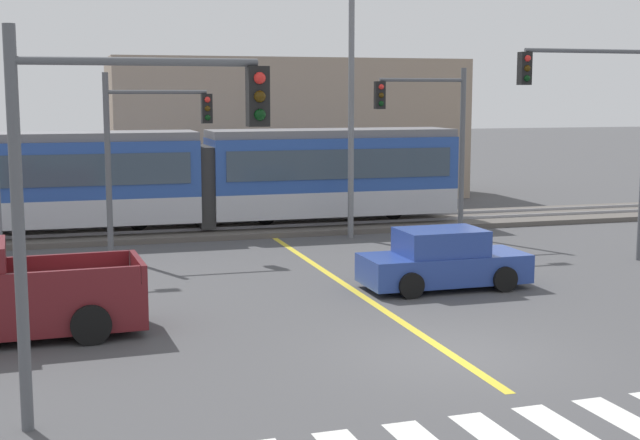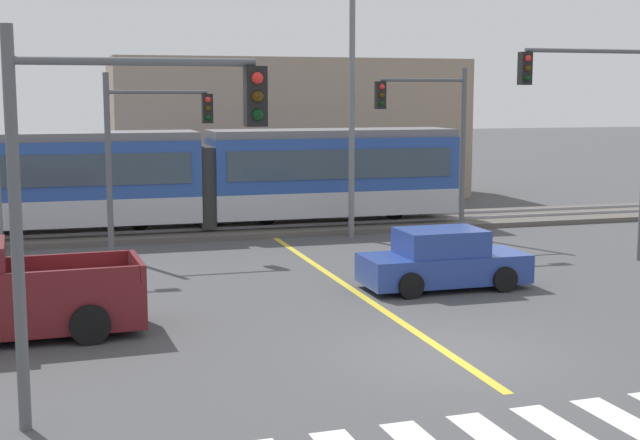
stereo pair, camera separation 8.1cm
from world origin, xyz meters
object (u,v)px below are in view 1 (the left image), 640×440
(traffic_light_mid_right, at_px, (605,113))
(traffic_light_far_left, at_px, (145,138))
(traffic_light_near_left, at_px, (108,167))
(traffic_light_far_right, at_px, (433,127))
(light_rail_tram, at_px, (203,175))
(street_lamp_centre, at_px, (356,89))
(sedan_crossing, at_px, (443,261))

(traffic_light_mid_right, height_order, traffic_light_far_left, traffic_light_mid_right)
(traffic_light_mid_right, height_order, traffic_light_near_left, traffic_light_mid_right)
(traffic_light_far_right, bearing_deg, light_rail_tram, 154.01)
(light_rail_tram, bearing_deg, traffic_light_near_left, -103.07)
(street_lamp_centre, bearing_deg, traffic_light_near_left, -120.30)
(traffic_light_far_left, height_order, street_lamp_centre, street_lamp_centre)
(light_rail_tram, bearing_deg, traffic_light_far_left, -120.66)
(traffic_light_mid_right, bearing_deg, traffic_light_near_left, -147.83)
(traffic_light_far_right, bearing_deg, street_lamp_centre, 159.16)
(light_rail_tram, bearing_deg, traffic_light_far_right, -25.99)
(sedan_crossing, xyz_separation_m, traffic_light_near_left, (-8.57, -7.18, 3.15))
(traffic_light_far_right, distance_m, traffic_light_near_left, 18.42)
(light_rail_tram, relative_size, street_lamp_centre, 2.06)
(traffic_light_far_left, relative_size, traffic_light_near_left, 0.94)
(traffic_light_mid_right, distance_m, street_lamp_centre, 8.35)
(light_rail_tram, xyz_separation_m, traffic_light_far_left, (-2.33, -3.92, 1.52))
(traffic_light_near_left, xyz_separation_m, street_lamp_centre, (8.99, 15.39, 1.20))
(sedan_crossing, bearing_deg, street_lamp_centre, 87.08)
(traffic_light_far_right, relative_size, traffic_light_near_left, 0.98)
(light_rail_tram, xyz_separation_m, traffic_light_near_left, (-4.18, -17.99, 1.80))
(sedan_crossing, distance_m, traffic_light_far_left, 10.05)
(light_rail_tram, relative_size, traffic_light_mid_right, 2.80)
(light_rail_tram, bearing_deg, sedan_crossing, -67.87)
(traffic_light_near_left, bearing_deg, traffic_light_mid_right, 32.17)
(light_rail_tram, distance_m, traffic_light_mid_right, 13.76)
(sedan_crossing, bearing_deg, traffic_light_mid_right, 17.82)
(traffic_light_far_left, xyz_separation_m, traffic_light_near_left, (-1.85, -14.07, 0.28))
(traffic_light_far_right, xyz_separation_m, traffic_light_near_left, (-11.41, -14.47, 0.06))
(sedan_crossing, relative_size, traffic_light_far_left, 0.76)
(traffic_light_far_left, xyz_separation_m, street_lamp_centre, (7.14, 1.32, 1.48))
(traffic_light_far_right, distance_m, traffic_light_mid_right, 6.21)
(traffic_light_far_right, height_order, traffic_light_near_left, traffic_light_near_left)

